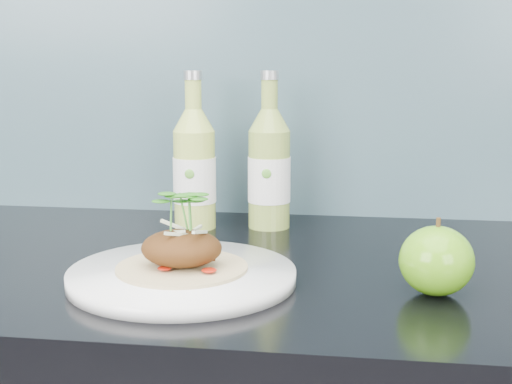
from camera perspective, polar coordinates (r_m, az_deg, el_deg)
subway_backsplash at (r=1.20m, az=2.47°, el=14.88°), size 4.00×0.02×0.70m
dinner_plate at (r=0.86m, az=-5.93°, el=-6.67°), size 0.29×0.29×0.02m
pork_taco at (r=0.84m, az=-5.98°, el=-4.30°), size 0.16×0.16×0.10m
green_apple at (r=0.82m, az=14.24°, el=-5.35°), size 0.11×0.11×0.09m
cider_bottle_left at (r=1.11m, az=-4.95°, el=1.83°), size 0.07×0.07×0.24m
cider_bottle_right at (r=1.11m, az=1.07°, el=1.86°), size 0.08×0.08×0.24m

